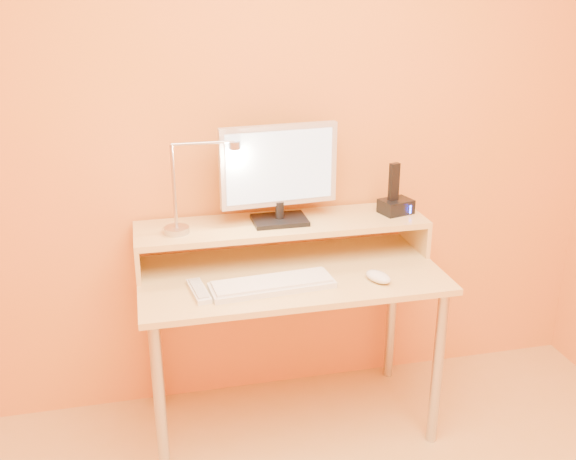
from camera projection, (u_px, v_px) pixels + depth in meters
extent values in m
cube|color=orange|center=(273.00, 125.00, 2.71)|extent=(3.00, 0.04, 2.50)
cylinder|color=#B2B2B8|center=(160.00, 406.00, 2.40)|extent=(0.04, 0.04, 0.69)
cylinder|color=#B2B2B8|center=(437.00, 369.00, 2.63)|extent=(0.04, 0.04, 0.69)
cylinder|color=#B2B2B8|center=(155.00, 338.00, 2.86)|extent=(0.04, 0.04, 0.69)
cylinder|color=#B2B2B8|center=(392.00, 312.00, 3.09)|extent=(0.04, 0.04, 0.69)
cube|color=tan|center=(290.00, 275.00, 2.62)|extent=(1.20, 0.60, 0.02)
cube|color=tan|center=(137.00, 255.00, 2.60)|extent=(0.02, 0.30, 0.14)
cube|color=tan|center=(415.00, 231.00, 2.85)|extent=(0.02, 0.30, 0.14)
cube|color=tan|center=(282.00, 225.00, 2.69)|extent=(1.20, 0.30, 0.02)
cube|color=black|center=(280.00, 220.00, 2.68)|extent=(0.22, 0.16, 0.02)
cylinder|color=black|center=(280.00, 210.00, 2.67)|extent=(0.04, 0.04, 0.07)
cube|color=silver|center=(279.00, 165.00, 2.61)|extent=(0.48, 0.08, 0.33)
cube|color=black|center=(278.00, 164.00, 2.63)|extent=(0.43, 0.05, 0.28)
cube|color=#A5BFD5|center=(280.00, 167.00, 2.60)|extent=(0.44, 0.04, 0.28)
cylinder|color=#B2B2B8|center=(177.00, 230.00, 2.57)|extent=(0.10, 0.10, 0.02)
cylinder|color=#B2B2B8|center=(174.00, 187.00, 2.50)|extent=(0.01, 0.01, 0.33)
cylinder|color=#B2B2B8|center=(203.00, 143.00, 2.47)|extent=(0.24, 0.01, 0.01)
cylinder|color=#B2B2B8|center=(235.00, 145.00, 2.50)|extent=(0.04, 0.04, 0.03)
cylinder|color=#FFEAC6|center=(235.00, 149.00, 2.51)|extent=(0.03, 0.03, 0.00)
cube|color=black|center=(396.00, 206.00, 2.78)|extent=(0.15, 0.13, 0.06)
cube|color=black|center=(394.00, 182.00, 2.74)|extent=(0.05, 0.03, 0.16)
cube|color=blue|center=(410.00, 209.00, 2.75)|extent=(0.01, 0.00, 0.04)
cube|color=silver|center=(272.00, 285.00, 2.47)|extent=(0.48, 0.19, 0.02)
ellipsoid|color=white|center=(378.00, 277.00, 2.52)|extent=(0.11, 0.14, 0.04)
cube|color=silver|center=(199.00, 291.00, 2.43)|extent=(0.08, 0.20, 0.02)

